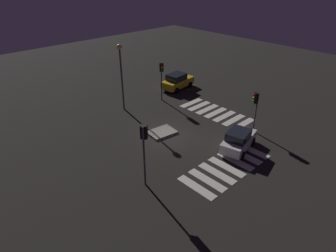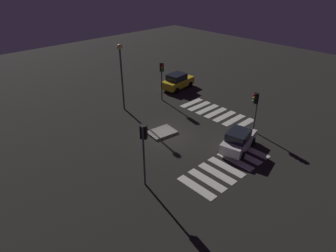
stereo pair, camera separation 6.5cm
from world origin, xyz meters
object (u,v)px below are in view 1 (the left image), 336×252
object	(u,v)px
traffic_light_south	(144,141)
traffic_light_east	(256,103)
traffic_light_north	(161,72)
car_white	(239,140)
car_yellow	(177,81)
street_lamp	(121,66)
traffic_island	(162,132)

from	to	relation	value
traffic_light_south	traffic_light_east	distance (m)	12.00
traffic_light_south	traffic_light_north	world-z (taller)	traffic_light_south
car_white	car_yellow	distance (m)	14.72
car_white	street_lamp	size ratio (longest dim) A/B	0.62
car_yellow	traffic_light_south	xyz separation A→B (m)	(-14.65, -11.49, 2.58)
traffic_light_north	street_lamp	world-z (taller)	street_lamp
traffic_island	traffic_light_south	xyz separation A→B (m)	(-5.61, -4.48, 3.43)
car_yellow	traffic_light_east	size ratio (longest dim) A/B	1.18
car_yellow	traffic_light_east	distance (m)	12.93
traffic_light_south	street_lamp	size ratio (longest dim) A/B	0.67
traffic_island	traffic_light_south	world-z (taller)	traffic_light_south
traffic_light_east	traffic_light_north	bearing A→B (deg)	-46.31
traffic_island	traffic_light_east	size ratio (longest dim) A/B	0.69
car_yellow	traffic_light_north	distance (m)	4.83
car_white	street_lamp	world-z (taller)	street_lamp
traffic_island	street_lamp	bearing A→B (deg)	85.39
traffic_island	traffic_light_east	xyz separation A→B (m)	(6.33, -5.47, 2.83)
car_white	traffic_light_north	world-z (taller)	traffic_light_north
car_white	street_lamp	bearing A→B (deg)	86.66
car_white	street_lamp	distance (m)	13.75
traffic_island	traffic_light_north	size ratio (longest dim) A/B	0.60
traffic_light_east	car_white	bearing A→B (deg)	51.55
car_white	car_yellow	size ratio (longest dim) A/B	0.95
traffic_island	street_lamp	xyz separation A→B (m)	(0.53, 6.62, 4.72)
car_white	traffic_light_south	world-z (taller)	traffic_light_south
car_white	traffic_light_north	size ratio (longest dim) A/B	0.98
street_lamp	traffic_light_east	bearing A→B (deg)	-64.39
car_white	traffic_light_east	world-z (taller)	traffic_light_east
traffic_light_south	traffic_light_north	xyz separation A→B (m)	(10.71, 10.08, -0.18)
traffic_light_north	traffic_island	bearing A→B (deg)	-3.98
traffic_light_east	street_lamp	distance (m)	13.54
traffic_light_north	traffic_light_east	bearing A→B (deg)	44.70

